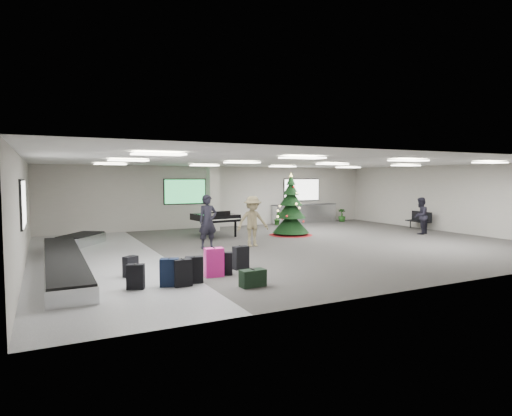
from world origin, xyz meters
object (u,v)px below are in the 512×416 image
christmas_tree (291,214)px  potted_plant_right (342,215)px  baggage_carousel (68,256)px  traveler_bench (420,216)px  grand_piano (216,218)px  service_counter (304,213)px  pink_suitcase (214,262)px  traveler_a (208,222)px  potted_plant_left (277,219)px  traveler_b (253,221)px  bench (419,219)px

christmas_tree → potted_plant_right: (5.80, 3.74, -0.58)m
baggage_carousel → traveler_bench: bearing=0.5°
baggage_carousel → grand_piano: 7.23m
service_counter → traveler_bench: (2.03, -6.61, 0.30)m
traveler_bench → pink_suitcase: bearing=-3.2°
traveler_a → christmas_tree: bearing=16.0°
baggage_carousel → traveler_a: traveler_a is taller
potted_plant_left → grand_piano: bearing=-149.8°
traveler_b → baggage_carousel: bearing=-168.6°
traveler_a → traveler_bench: bearing=-9.0°
christmas_tree → potted_plant_right: size_ratio=3.67×
service_counter → traveler_a: 10.09m
potted_plant_right → service_counter: bearing=169.7°
pink_suitcase → traveler_b: (3.11, 4.06, 0.57)m
christmas_tree → traveler_a: size_ratio=1.43×
traveler_a → traveler_b: traveler_a is taller
service_counter → grand_piano: grand_piano is taller
pink_suitcase → potted_plant_right: 15.48m
traveler_b → traveler_a: bearing=177.9°
service_counter → traveler_bench: size_ratio=2.39×
pink_suitcase → traveler_a: bearing=76.8°
grand_piano → traveler_a: bearing=-123.7°
baggage_carousel → traveler_b: (6.43, 0.44, 0.74)m
pink_suitcase → potted_plant_left: bearing=58.0°
pink_suitcase → potted_plant_right: bearing=44.9°
baggage_carousel → bench: 16.52m
traveler_a → traveler_bench: size_ratio=1.16×
traveler_a → potted_plant_right: traveler_a is taller
baggage_carousel → traveler_a: size_ratio=4.92×
christmas_tree → traveler_bench: bearing=-24.1°
service_counter → potted_plant_left: size_ratio=5.62×
service_counter → grand_piano: size_ratio=1.82×
bench → traveler_bench: (-1.56, -1.48, 0.35)m
pink_suitcase → bench: size_ratio=0.54×
traveler_a → traveler_bench: traveler_a is taller
christmas_tree → bench: size_ratio=1.95×
christmas_tree → potted_plant_left: size_ratio=3.92×
traveler_b → potted_plant_left: bearing=60.9°
christmas_tree → grand_piano: 3.40m
service_counter → potted_plant_right: size_ratio=5.25×
pink_suitcase → potted_plant_left: 12.55m
potted_plant_right → christmas_tree: bearing=-147.2°
service_counter → potted_plant_right: (2.36, -0.43, -0.16)m
traveler_a → potted_plant_left: size_ratio=2.74×
baggage_carousel → traveler_a: (4.74, 0.72, 0.77)m
potted_plant_left → bench: bearing=-40.7°
baggage_carousel → service_counter: size_ratio=2.40×
christmas_tree → traveler_b: (-2.97, -2.13, -0.02)m
traveler_bench → potted_plant_right: 6.21m
christmas_tree → traveler_a: bearing=-158.4°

